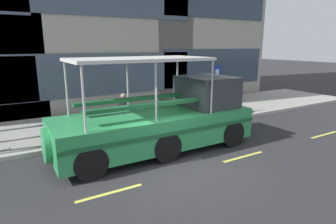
% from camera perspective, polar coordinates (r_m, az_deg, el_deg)
% --- Properties ---
extents(ground_plane, '(120.00, 120.00, 0.00)m').
position_cam_1_polar(ground_plane, '(9.22, 1.31, -10.63)').
color(ground_plane, '#2B2B2D').
extents(sidewalk, '(32.00, 4.80, 0.18)m').
position_cam_1_polar(sidewalk, '(13.99, -10.93, -2.03)').
color(sidewalk, '#99968E').
rests_on(sidewalk, ground_plane).
extents(curb_edge, '(32.00, 0.18, 0.18)m').
position_cam_1_polar(curb_edge, '(11.77, -6.76, -4.84)').
color(curb_edge, '#B2ADA3').
rests_on(curb_edge, ground_plane).
extents(lane_centreline, '(25.80, 0.12, 0.01)m').
position_cam_1_polar(lane_centreline, '(8.71, 3.68, -12.13)').
color(lane_centreline, '#DBD64C').
rests_on(lane_centreline, ground_plane).
extents(curb_guardrail, '(10.26, 0.09, 0.82)m').
position_cam_1_polar(curb_guardrail, '(11.93, -6.94, -1.34)').
color(curb_guardrail, gray).
rests_on(curb_guardrail, sidewalk).
extents(parking_sign, '(0.60, 0.12, 2.60)m').
position_cam_1_polar(parking_sign, '(14.54, 9.79, 6.08)').
color(parking_sign, '#4C4F54').
rests_on(parking_sign, sidewalk).
extents(duck_tour_boat, '(8.94, 2.61, 3.36)m').
position_cam_1_polar(duck_tour_boat, '(10.37, -0.11, -1.48)').
color(duck_tour_boat, '#2D9351').
rests_on(duck_tour_boat, ground_plane).
extents(pedestrian_near_bow, '(0.32, 0.36, 1.56)m').
position_cam_1_polar(pedestrian_near_bow, '(14.57, 5.72, 2.93)').
color(pedestrian_near_bow, '#1E2338').
rests_on(pedestrian_near_bow, sidewalk).
extents(pedestrian_mid_left, '(0.43, 0.24, 1.55)m').
position_cam_1_polar(pedestrian_mid_left, '(12.43, -9.04, 0.97)').
color(pedestrian_mid_left, '#1E2338').
rests_on(pedestrian_mid_left, sidewalk).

